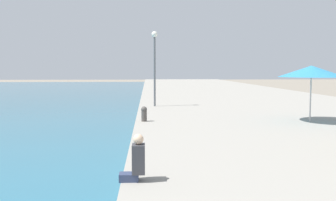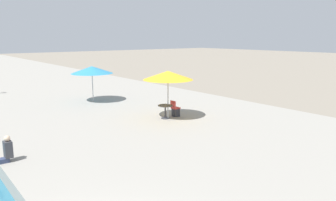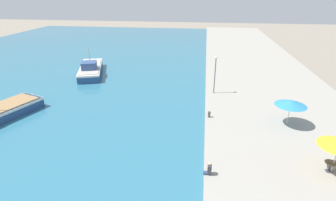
{
  "view_description": "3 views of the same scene",
  "coord_description": "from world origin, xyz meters",
  "px_view_note": "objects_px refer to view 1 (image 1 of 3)",
  "views": [
    {
      "loc": [
        0.55,
        -0.41,
        2.86
      ],
      "look_at": [
        1.5,
        17.1,
        1.38
      ],
      "focal_mm": 40.0,
      "sensor_mm": 36.0,
      "label": 1
    },
    {
      "loc": [
        -2.05,
        -5.12,
        4.98
      ],
      "look_at": [
        8.68,
        8.45,
        1.58
      ],
      "focal_mm": 35.0,
      "sensor_mm": 36.0,
      "label": 2
    },
    {
      "loc": [
        -0.44,
        -7.59,
        12.24
      ],
      "look_at": [
        -4.0,
        18.0,
        1.18
      ],
      "focal_mm": 28.0,
      "sensor_mm": 36.0,
      "label": 3
    }
  ],
  "objects_px": {
    "mooring_bollard": "(144,113)",
    "lamppost": "(155,56)",
    "cafe_umbrella_white": "(311,71)",
    "person_at_quay": "(136,160)"
  },
  "relations": [
    {
      "from": "mooring_bollard",
      "to": "lamppost",
      "type": "bearing_deg",
      "value": 84.96
    },
    {
      "from": "cafe_umbrella_white",
      "to": "mooring_bollard",
      "type": "relative_size",
      "value": 4.27
    },
    {
      "from": "lamppost",
      "to": "cafe_umbrella_white",
      "type": "bearing_deg",
      "value": -47.35
    },
    {
      "from": "cafe_umbrella_white",
      "to": "mooring_bollard",
      "type": "bearing_deg",
      "value": 176.06
    },
    {
      "from": "cafe_umbrella_white",
      "to": "person_at_quay",
      "type": "xyz_separation_m",
      "value": [
        -7.26,
        -8.22,
        -1.76
      ]
    },
    {
      "from": "person_at_quay",
      "to": "lamppost",
      "type": "height_order",
      "value": "lamppost"
    },
    {
      "from": "person_at_quay",
      "to": "mooring_bollard",
      "type": "relative_size",
      "value": 1.48
    },
    {
      "from": "person_at_quay",
      "to": "lamppost",
      "type": "bearing_deg",
      "value": 87.54
    },
    {
      "from": "mooring_bollard",
      "to": "lamppost",
      "type": "relative_size",
      "value": 0.14
    },
    {
      "from": "cafe_umbrella_white",
      "to": "person_at_quay",
      "type": "height_order",
      "value": "cafe_umbrella_white"
    }
  ]
}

